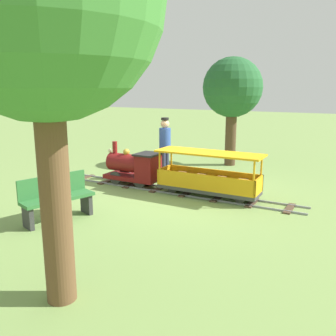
{
  "coord_description": "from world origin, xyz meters",
  "views": [
    {
      "loc": [
        -7.2,
        -3.66,
        2.37
      ],
      "look_at": [
        0.0,
        0.27,
        0.55
      ],
      "focal_mm": 38.82,
      "sensor_mm": 36.0,
      "label": 1
    }
  ],
  "objects_px": {
    "locomotive": "(134,167)",
    "oak_tree_far": "(232,89)",
    "conductor_person": "(165,143)",
    "passenger_car": "(208,178)",
    "park_bench": "(57,198)",
    "oak_tree_near": "(41,1)"
  },
  "relations": [
    {
      "from": "passenger_car",
      "to": "park_bench",
      "type": "height_order",
      "value": "passenger_car"
    },
    {
      "from": "passenger_car",
      "to": "oak_tree_near",
      "type": "relative_size",
      "value": 0.53
    },
    {
      "from": "locomotive",
      "to": "oak_tree_near",
      "type": "height_order",
      "value": "oak_tree_near"
    },
    {
      "from": "passenger_car",
      "to": "conductor_person",
      "type": "bearing_deg",
      "value": 59.32
    },
    {
      "from": "locomotive",
      "to": "passenger_car",
      "type": "distance_m",
      "value": 1.95
    },
    {
      "from": "passenger_car",
      "to": "park_bench",
      "type": "distance_m",
      "value": 3.23
    },
    {
      "from": "passenger_car",
      "to": "conductor_person",
      "type": "xyz_separation_m",
      "value": [
        0.97,
        1.63,
        0.53
      ]
    },
    {
      "from": "conductor_person",
      "to": "locomotive",
      "type": "bearing_deg",
      "value": 161.75
    },
    {
      "from": "passenger_car",
      "to": "conductor_person",
      "type": "distance_m",
      "value": 1.97
    },
    {
      "from": "passenger_car",
      "to": "oak_tree_near",
      "type": "xyz_separation_m",
      "value": [
        -4.5,
        -0.06,
        2.76
      ]
    },
    {
      "from": "locomotive",
      "to": "oak_tree_far",
      "type": "bearing_deg",
      "value": -19.27
    },
    {
      "from": "park_bench",
      "to": "oak_tree_near",
      "type": "distance_m",
      "value": 3.85
    },
    {
      "from": "conductor_person",
      "to": "oak_tree_near",
      "type": "height_order",
      "value": "oak_tree_near"
    },
    {
      "from": "conductor_person",
      "to": "oak_tree_near",
      "type": "xyz_separation_m",
      "value": [
        -5.47,
        -1.69,
        2.23
      ]
    },
    {
      "from": "conductor_person",
      "to": "oak_tree_near",
      "type": "distance_m",
      "value": 6.14
    },
    {
      "from": "park_bench",
      "to": "passenger_car",
      "type": "bearing_deg",
      "value": -35.34
    },
    {
      "from": "conductor_person",
      "to": "park_bench",
      "type": "relative_size",
      "value": 1.19
    },
    {
      "from": "passenger_car",
      "to": "oak_tree_near",
      "type": "height_order",
      "value": "oak_tree_near"
    },
    {
      "from": "park_bench",
      "to": "oak_tree_far",
      "type": "distance_m",
      "value": 6.54
    },
    {
      "from": "locomotive",
      "to": "oak_tree_far",
      "type": "xyz_separation_m",
      "value": [
        3.51,
        -1.23,
        1.85
      ]
    },
    {
      "from": "passenger_car",
      "to": "oak_tree_near",
      "type": "distance_m",
      "value": 5.28
    },
    {
      "from": "locomotive",
      "to": "park_bench",
      "type": "xyz_separation_m",
      "value": [
        -2.64,
        -0.08,
        -0.07
      ]
    }
  ]
}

